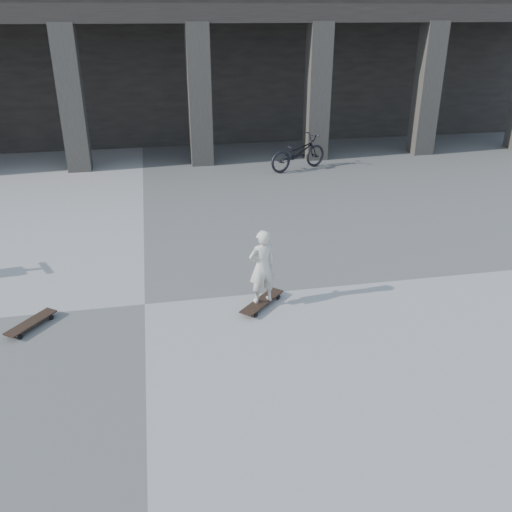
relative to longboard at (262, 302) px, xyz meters
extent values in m
plane|color=#535350|center=(-1.83, 0.42, -0.08)|extent=(90.00, 90.00, 0.00)
cube|color=black|center=(-1.83, 14.42, 2.92)|extent=(28.00, 6.00, 6.00)
cube|color=black|center=(-1.83, 10.02, 4.12)|extent=(28.00, 2.80, 0.50)
cube|color=#313029|center=(-3.61, 8.92, 1.92)|extent=(0.65, 0.65, 4.00)
cube|color=#313029|center=(-0.04, 8.92, 1.92)|extent=(0.65, 0.65, 4.00)
cube|color=#313029|center=(3.53, 8.92, 1.92)|extent=(0.65, 0.65, 4.00)
cube|color=#313029|center=(7.10, 8.92, 1.92)|extent=(0.65, 0.65, 4.00)
cube|color=black|center=(0.00, 0.00, 0.01)|extent=(0.83, 0.84, 0.02)
cube|color=#B2B2B7|center=(0.23, 0.24, -0.03)|extent=(0.18, 0.18, 0.03)
cube|color=#B2B2B7|center=(-0.23, -0.24, -0.03)|extent=(0.18, 0.18, 0.03)
cylinder|color=black|center=(0.16, 0.31, -0.04)|extent=(0.07, 0.07, 0.07)
cylinder|color=black|center=(0.31, 0.17, -0.04)|extent=(0.07, 0.07, 0.07)
cylinder|color=black|center=(-0.31, -0.17, -0.04)|extent=(0.07, 0.07, 0.07)
cylinder|color=black|center=(-0.16, -0.31, -0.04)|extent=(0.07, 0.07, 0.07)
cube|color=black|center=(-3.47, 0.03, 0.01)|extent=(0.68, 0.79, 0.02)
cube|color=#B2B2B7|center=(-3.30, 0.26, -0.03)|extent=(0.18, 0.16, 0.03)
cube|color=#B2B2B7|center=(-3.65, -0.20, -0.03)|extent=(0.18, 0.16, 0.03)
cylinder|color=black|center=(-3.37, 0.32, -0.04)|extent=(0.07, 0.08, 0.07)
cylinder|color=black|center=(-3.22, 0.21, -0.04)|extent=(0.07, 0.08, 0.07)
cylinder|color=black|center=(-3.73, -0.15, -0.04)|extent=(0.07, 0.08, 0.07)
cylinder|color=black|center=(-3.58, -0.26, -0.04)|extent=(0.07, 0.08, 0.07)
imported|color=beige|center=(0.00, 0.00, 0.62)|extent=(0.49, 0.38, 1.20)
imported|color=black|center=(2.65, 7.72, 0.43)|extent=(2.03, 1.37, 1.01)
camera|label=1|loc=(-1.52, -7.33, 4.21)|focal=38.00mm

